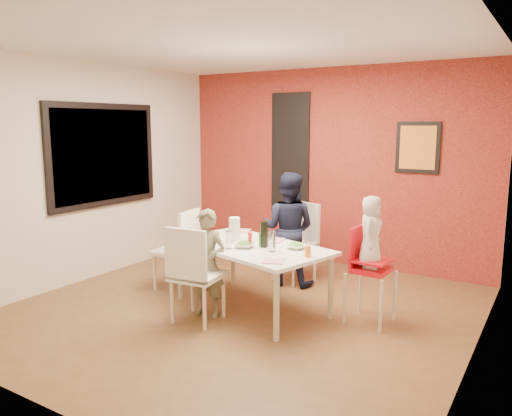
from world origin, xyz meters
The scene contains 35 objects.
ground centered at (0.00, 0.00, 0.00)m, with size 4.50×4.50×0.00m, color brown.
ceiling centered at (0.00, 0.00, 2.70)m, with size 4.50×4.50×0.02m, color silver.
wall_back centered at (0.00, 2.25, 1.35)m, with size 4.50×0.02×2.70m, color beige.
wall_front centered at (0.00, -2.25, 1.35)m, with size 4.50×0.02×2.70m, color beige.
wall_left centered at (-2.25, 0.00, 1.35)m, with size 0.02×4.50×2.70m, color beige.
wall_right centered at (2.25, 0.00, 1.35)m, with size 0.02×4.50×2.70m, color beige.
brick_accent_wall centered at (0.00, 2.23, 1.35)m, with size 4.50×0.02×2.70m, color maroon.
picture_window_frame centered at (-2.22, 0.20, 1.55)m, with size 0.05×1.70×1.30m, color black.
picture_window_pane centered at (-2.21, 0.20, 1.55)m, with size 0.02×1.55×1.15m, color black.
glassblock_strip centered at (-0.60, 2.21, 1.50)m, with size 0.55×0.03×1.70m, color silver.
glassblock_surround centered at (-0.60, 2.21, 1.50)m, with size 0.60×0.03×1.76m, color black.
art_print_frame centered at (1.20, 2.21, 1.65)m, with size 0.54×0.03×0.64m, color black.
art_print_canvas centered at (1.20, 2.19, 1.65)m, with size 0.44×0.01×0.54m, color gold.
dining_table centered at (0.06, 0.10, 0.63)m, with size 1.84×1.33×0.69m.
chair_near centered at (-0.20, -0.55, 0.54)m, with size 0.50×0.50×0.97m.
chair_far centered at (0.03, 1.28, 0.54)m, with size 0.57×0.57×0.97m.
chair_left centered at (-0.98, 0.21, 0.53)m, with size 0.51×0.51×0.95m.
high_chair centered at (1.22, 0.41, 0.57)m, with size 0.43×0.43×0.95m.
child_near centered at (-0.21, -0.30, 0.55)m, with size 0.40×0.26×1.10m, color brown.
child_far centered at (0.00, 1.04, 0.69)m, with size 0.67×0.52×1.38m, color black.
toddler centered at (1.24, 0.40, 0.91)m, with size 0.34×0.22×0.70m, color beige.
plate_near_left centered at (-0.45, -0.11, 0.70)m, with size 0.23×0.23×0.01m, color white.
plate_far_mid centered at (0.15, 0.39, 0.70)m, with size 0.22×0.22×0.01m, color white.
plate_near_right centered at (0.57, -0.33, 0.70)m, with size 0.20×0.20×0.01m, color white.
plate_far_left centered at (-0.41, 0.60, 0.70)m, with size 0.23×0.23×0.01m, color white.
salad_bowl_a centered at (0.06, -0.03, 0.72)m, with size 0.21×0.21×0.05m, color silver.
salad_bowl_b centered at (0.54, 0.21, 0.72)m, with size 0.19×0.19×0.05m, color white.
wine_bottle centered at (0.22, 0.09, 0.83)m, with size 0.07×0.07×0.27m, color black.
wine_glass_a centered at (-0.05, -0.15, 0.78)m, with size 0.06×0.06×0.18m, color silver.
wine_glass_b centered at (0.38, -0.02, 0.80)m, with size 0.07×0.07×0.21m, color silver.
paper_towel_roll centered at (-0.17, 0.14, 0.82)m, with size 0.12×0.12×0.26m, color white.
condiment_red centered at (0.10, 0.02, 0.77)m, with size 0.04×0.04×0.16m, color red.
condiment_green centered at (0.19, 0.09, 0.77)m, with size 0.04×0.04×0.15m, color #3C7426.
condiment_brown centered at (0.22, 0.16, 0.76)m, with size 0.04×0.04×0.14m, color brown.
sippy_cup centered at (0.77, -0.01, 0.74)m, with size 0.06×0.06×0.10m, color orange.
Camera 1 is at (2.78, -4.19, 1.94)m, focal length 35.00 mm.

